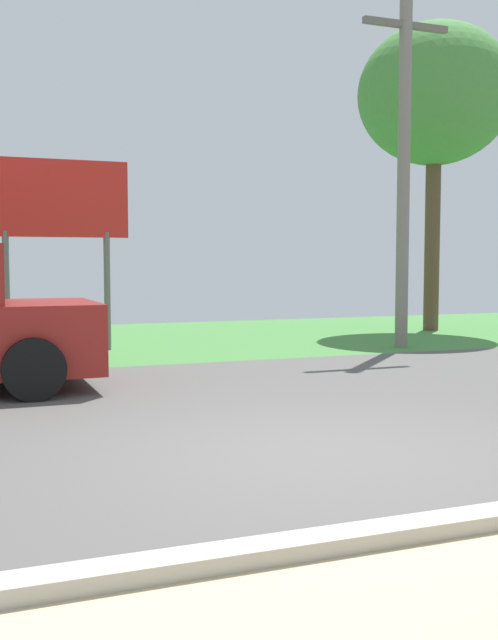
% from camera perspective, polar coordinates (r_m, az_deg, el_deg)
% --- Properties ---
extents(ground_plane, '(40.00, 22.00, 0.20)m').
position_cam_1_polar(ground_plane, '(9.38, -3.31, -6.11)').
color(ground_plane, '#565451').
extents(utility_pole, '(1.80, 0.24, 6.67)m').
position_cam_1_polar(utility_pole, '(14.99, 11.52, 11.41)').
color(utility_pole, gray).
rests_on(utility_pole, ground_plane).
extents(roadside_billboard, '(2.60, 0.12, 3.50)m').
position_cam_1_polar(roadside_billboard, '(14.34, -14.23, 7.83)').
color(roadside_billboard, slate).
rests_on(roadside_billboard, ground_plane).
extents(tree_left_far, '(3.62, 3.62, 7.23)m').
position_cam_1_polar(tree_left_far, '(19.17, 13.76, 15.97)').
color(tree_left_far, brown).
rests_on(tree_left_far, ground_plane).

